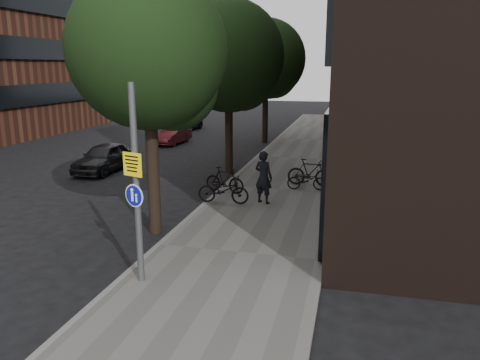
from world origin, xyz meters
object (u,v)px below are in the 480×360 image
(pedestrian, at_px, (264,177))
(parked_bike_facade_near, at_px, (307,180))
(signpost, at_px, (136,185))
(parked_car_near, at_px, (104,157))

(pedestrian, relative_size, parked_bike_facade_near, 1.23)
(pedestrian, xyz_separation_m, parked_bike_facade_near, (1.31, 2.19, -0.54))
(signpost, bearing_deg, parked_car_near, 141.39)
(pedestrian, xyz_separation_m, parked_car_near, (-8.39, 3.79, -0.39))
(parked_bike_facade_near, xyz_separation_m, parked_car_near, (-9.71, 1.61, 0.15))
(pedestrian, height_order, parked_car_near, pedestrian)
(signpost, xyz_separation_m, pedestrian, (1.52, 6.75, -1.30))
(pedestrian, bearing_deg, signpost, 98.96)
(signpost, height_order, parked_car_near, signpost)
(pedestrian, distance_m, parked_bike_facade_near, 2.61)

